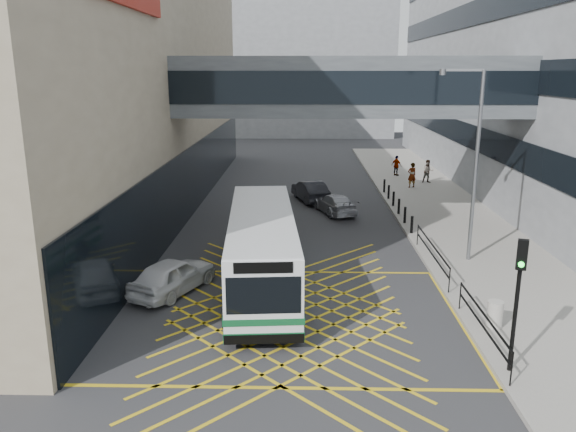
# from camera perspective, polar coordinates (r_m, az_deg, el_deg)

# --- Properties ---
(ground) EXTENTS (120.00, 120.00, 0.00)m
(ground) POSITION_cam_1_polar(r_m,az_deg,el_deg) (19.86, -0.28, -10.23)
(ground) COLOR #333335
(building_far) EXTENTS (28.00, 16.00, 18.00)m
(building_far) POSITION_cam_1_polar(r_m,az_deg,el_deg) (78.05, -0.49, 15.13)
(building_far) COLOR gray
(building_far) RESTS_ON ground
(skybridge) EXTENTS (20.00, 4.10, 3.00)m
(skybridge) POSITION_cam_1_polar(r_m,az_deg,el_deg) (30.12, 6.24, 12.94)
(skybridge) COLOR #4F5459
(skybridge) RESTS_ON ground
(pavement) EXTENTS (6.00, 54.00, 0.16)m
(pavement) POSITION_cam_1_polar(r_m,az_deg,el_deg) (35.07, 15.32, 0.47)
(pavement) COLOR gray
(pavement) RESTS_ON ground
(box_junction) EXTENTS (12.00, 9.00, 0.01)m
(box_junction) POSITION_cam_1_polar(r_m,az_deg,el_deg) (19.86, -0.28, -10.22)
(box_junction) COLOR gold
(box_junction) RESTS_ON ground
(bus) EXTENTS (3.31, 10.91, 3.01)m
(bus) POSITION_cam_1_polar(r_m,az_deg,el_deg) (21.96, -2.66, -3.24)
(bus) COLOR silver
(bus) RESTS_ON ground
(car_white) EXTENTS (3.45, 4.72, 1.39)m
(car_white) POSITION_cam_1_polar(r_m,az_deg,el_deg) (22.15, -11.62, -5.90)
(car_white) COLOR silver
(car_white) RESTS_ON ground
(car_dark) EXTENTS (2.90, 4.62, 1.35)m
(car_dark) POSITION_cam_1_polar(r_m,az_deg,el_deg) (36.71, 2.27, 2.57)
(car_dark) COLOR black
(car_dark) RESTS_ON ground
(car_silver) EXTENTS (2.84, 4.35, 1.25)m
(car_silver) POSITION_cam_1_polar(r_m,az_deg,el_deg) (33.65, 4.81, 1.32)
(car_silver) COLOR gray
(car_silver) RESTS_ON ground
(traffic_light) EXTENTS (0.31, 0.47, 3.90)m
(traffic_light) POSITION_cam_1_polar(r_m,az_deg,el_deg) (16.40, 22.36, -6.69)
(traffic_light) COLOR black
(traffic_light) RESTS_ON pavement
(street_lamp) EXTENTS (1.84, 0.78, 8.23)m
(street_lamp) POSITION_cam_1_polar(r_m,az_deg,el_deg) (25.28, 18.22, 5.95)
(street_lamp) COLOR slate
(street_lamp) RESTS_ON pavement
(litter_bin) EXTENTS (0.51, 0.51, 0.89)m
(litter_bin) POSITION_cam_1_polar(r_m,az_deg,el_deg) (19.82, 20.27, -9.34)
(litter_bin) COLOR #ADA89E
(litter_bin) RESTS_ON pavement
(kerb_railings) EXTENTS (0.05, 12.54, 1.00)m
(kerb_railings) POSITION_cam_1_polar(r_m,az_deg,el_deg) (21.89, 16.26, -5.94)
(kerb_railings) COLOR black
(kerb_railings) RESTS_ON pavement
(bollards) EXTENTS (0.14, 10.14, 0.90)m
(bollards) POSITION_cam_1_polar(r_m,az_deg,el_deg) (34.38, 10.93, 1.37)
(bollards) COLOR black
(bollards) RESTS_ON pavement
(pedestrian_a) EXTENTS (0.83, 0.70, 1.78)m
(pedestrian_a) POSITION_cam_1_polar(r_m,az_deg,el_deg) (41.11, 12.47, 4.07)
(pedestrian_a) COLOR gray
(pedestrian_a) RESTS_ON pavement
(pedestrian_b) EXTENTS (0.87, 0.55, 1.71)m
(pedestrian_b) POSITION_cam_1_polar(r_m,az_deg,el_deg) (43.13, 14.04, 4.42)
(pedestrian_b) COLOR gray
(pedestrian_b) RESTS_ON pavement
(pedestrian_c) EXTENTS (0.99, 0.99, 1.60)m
(pedestrian_c) POSITION_cam_1_polar(r_m,az_deg,el_deg) (45.53, 10.97, 5.04)
(pedestrian_c) COLOR gray
(pedestrian_c) RESTS_ON pavement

